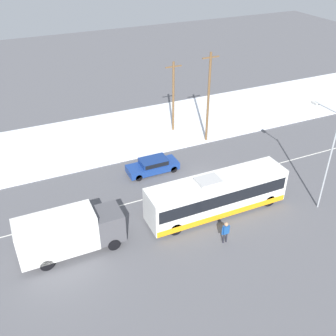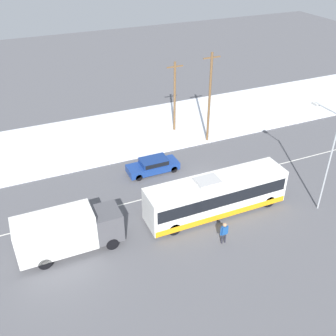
{
  "view_description": "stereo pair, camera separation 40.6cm",
  "coord_description": "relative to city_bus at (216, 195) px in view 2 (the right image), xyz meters",
  "views": [
    {
      "loc": [
        -14.84,
        -24.82,
        19.67
      ],
      "look_at": [
        -2.83,
        1.62,
        1.4
      ],
      "focal_mm": 42.0,
      "sensor_mm": 36.0,
      "label": 1
    },
    {
      "loc": [
        -14.47,
        -24.98,
        19.67
      ],
      "look_at": [
        -2.83,
        1.62,
        1.4
      ],
      "focal_mm": 42.0,
      "sensor_mm": 36.0,
      "label": 2
    }
  ],
  "objects": [
    {
      "name": "sedan_car",
      "position": [
        -2.33,
        7.42,
        -0.85
      ],
      "size": [
        4.74,
        1.8,
        1.37
      ],
      "rotation": [
        0.0,
        0.0,
        3.14
      ],
      "color": "navy",
      "rests_on": "ground_plane"
    },
    {
      "name": "box_truck",
      "position": [
        -11.53,
        0.25,
        0.17
      ],
      "size": [
        7.18,
        2.3,
        3.24
      ],
      "color": "silver",
      "rests_on": "ground_plane"
    },
    {
      "name": "lane_marking_center",
      "position": [
        1.12,
        3.84,
        -1.6
      ],
      "size": [
        60.0,
        0.12,
        0.0
      ],
      "color": "silver",
      "rests_on": "ground_plane"
    },
    {
      "name": "utility_pole_roadside",
      "position": [
        5.12,
        10.78,
        3.26
      ],
      "size": [
        1.8,
        0.24,
        9.35
      ],
      "color": "brown",
      "rests_on": "ground_plane"
    },
    {
      "name": "streetlamp",
      "position": [
        7.84,
        -2.4,
        3.59
      ],
      "size": [
        0.36,
        2.9,
        8.29
      ],
      "color": "#9EA3A8",
      "rests_on": "ground_plane"
    },
    {
      "name": "snow_lot",
      "position": [
        1.12,
        15.92,
        -1.55
      ],
      "size": [
        80.0,
        11.24,
        0.12
      ],
      "color": "silver",
      "rests_on": "ground_plane"
    },
    {
      "name": "city_bus",
      "position": [
        0.0,
        0.0,
        0.0
      ],
      "size": [
        11.39,
        2.57,
        3.29
      ],
      "color": "white",
      "rests_on": "ground_plane"
    },
    {
      "name": "ground_plane",
      "position": [
        1.12,
        3.84,
        -1.61
      ],
      "size": [
        120.0,
        120.0,
        0.0
      ],
      "primitive_type": "plane",
      "color": "#56565B"
    },
    {
      "name": "pedestrian_at_stop",
      "position": [
        -1.23,
        -3.38,
        -0.5
      ],
      "size": [
        0.65,
        0.29,
        1.81
      ],
      "color": "#23232D",
      "rests_on": "ground_plane"
    },
    {
      "name": "utility_pole_snowlot",
      "position": [
        2.97,
        14.39,
        2.43
      ],
      "size": [
        1.8,
        0.24,
        7.71
      ],
      "color": "brown",
      "rests_on": "ground_plane"
    }
  ]
}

